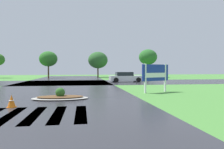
# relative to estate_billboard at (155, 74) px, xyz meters

# --- Properties ---
(asphalt_roadway) EXTENTS (11.54, 80.00, 0.01)m
(asphalt_roadway) POSITION_rel_estate_billboard_xyz_m (-7.85, -2.32, -1.41)
(asphalt_roadway) COLOR #2B2B30
(asphalt_roadway) RESTS_ON ground
(asphalt_cross_road) EXTENTS (90.00, 10.38, 0.01)m
(asphalt_cross_road) POSITION_rel_estate_billboard_xyz_m (-7.85, 12.42, -1.41)
(asphalt_cross_road) COLOR #2B2B30
(asphalt_cross_road) RESTS_ON ground
(crosswalk_stripes) EXTENTS (4.95, 3.38, 0.01)m
(crosswalk_stripes) POSITION_rel_estate_billboard_xyz_m (-7.85, -6.80, -1.41)
(crosswalk_stripes) COLOR white
(crosswalk_stripes) RESTS_ON ground
(estate_billboard) EXTENTS (2.40, 1.05, 2.19)m
(estate_billboard) POSITION_rel_estate_billboard_xyz_m (0.00, 0.00, 0.00)
(estate_billboard) COLOR white
(estate_billboard) RESTS_ON ground
(median_island) EXTENTS (3.31, 1.70, 0.68)m
(median_island) POSITION_rel_estate_billboard_xyz_m (-6.84, -2.61, -1.27)
(median_island) COLOR #9E9B93
(median_island) RESTS_ON ground
(car_dark_suv) EXTENTS (4.53, 2.17, 1.36)m
(car_dark_suv) POSITION_rel_estate_billboard_xyz_m (0.36, 12.90, -0.77)
(car_dark_suv) COLOR silver
(car_dark_suv) RESTS_ON ground
(traffic_cone) EXTENTS (0.38, 0.38, 0.60)m
(traffic_cone) POSITION_rel_estate_billboard_xyz_m (-8.81, -5.04, -1.12)
(traffic_cone) COLOR orange
(traffic_cone) RESTS_ON ground
(background_treeline) EXTENTS (43.99, 5.44, 5.95)m
(background_treeline) POSITION_rel_estate_billboard_xyz_m (-11.62, 27.92, 2.28)
(background_treeline) COLOR #4C3823
(background_treeline) RESTS_ON ground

